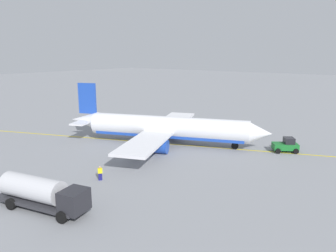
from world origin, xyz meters
TOP-DOWN VIEW (x-y plane):
  - ground_plane at (0.00, 0.00)m, footprint 400.00×400.00m
  - airplane at (-0.48, -0.19)m, footprint 32.44×29.25m
  - fuel_tanker at (4.34, -25.26)m, footprint 10.26×4.68m
  - pushback_tug at (16.64, 7.33)m, footprint 4.10×3.82m
  - refueling_worker at (3.05, -17.03)m, footprint 0.61×0.63m
  - safety_cone_nose at (8.70, 7.47)m, footprint 0.53×0.53m
  - taxi_line_marking at (0.00, 0.00)m, footprint 66.39×26.49m

SIDE VIEW (x-z plane):
  - ground_plane at x=0.00m, z-range 0.00..0.00m
  - taxi_line_marking at x=0.00m, z-range 0.00..0.01m
  - safety_cone_nose at x=8.70m, z-range 0.00..0.59m
  - refueling_worker at x=3.05m, z-range -0.03..1.68m
  - pushback_tug at x=16.64m, z-range -0.09..2.11m
  - fuel_tanker at x=4.34m, z-range 0.15..3.30m
  - airplane at x=-0.48m, z-range -2.17..7.37m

